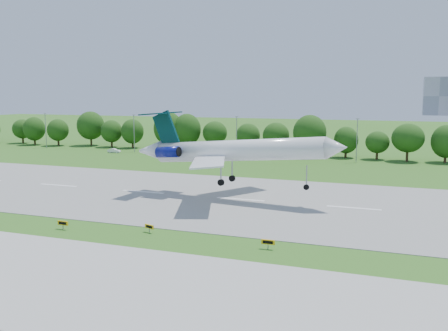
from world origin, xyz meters
TOP-DOWN VIEW (x-y plane):
  - ground at (0.00, 0.00)m, footprint 600.00×600.00m
  - runway at (0.00, 25.00)m, footprint 400.00×45.00m
  - taxiway at (0.00, -18.00)m, footprint 400.00×23.00m
  - tree_line at (0.00, 92.00)m, footprint 288.40×8.40m
  - light_poles at (-2.50, 82.00)m, footprint 175.90×0.25m
  - airliner at (-2.64, 25.21)m, footprint 41.19×29.76m
  - taxi_sign_left at (-5.21, 0.35)m, footprint 1.58×0.68m
  - taxi_sign_centre at (-17.51, -2.43)m, footprint 1.75×0.30m
  - taxi_sign_right at (12.22, -1.17)m, footprint 1.73×0.28m
  - service_vehicle_a at (-60.40, 78.35)m, footprint 4.23×2.02m
  - service_vehicle_b at (-27.38, 73.47)m, footprint 3.82×2.50m

SIDE VIEW (x-z plane):
  - ground at x=0.00m, z-range 0.00..0.00m
  - runway at x=0.00m, z-range 0.00..0.08m
  - taxiway at x=0.00m, z-range 0.00..0.08m
  - service_vehicle_b at x=-27.38m, z-range 0.00..1.21m
  - service_vehicle_a at x=-60.40m, z-range 0.00..1.34m
  - taxi_sign_left at x=-5.21m, z-range 0.27..1.40m
  - taxi_sign_right at x=12.22m, z-range 0.29..1.50m
  - taxi_sign_centre at x=-17.51m, z-range 0.29..1.52m
  - tree_line at x=0.00m, z-range 0.99..11.39m
  - light_poles at x=-2.50m, z-range 0.24..12.43m
  - airliner at x=-2.64m, z-range 2.39..15.58m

